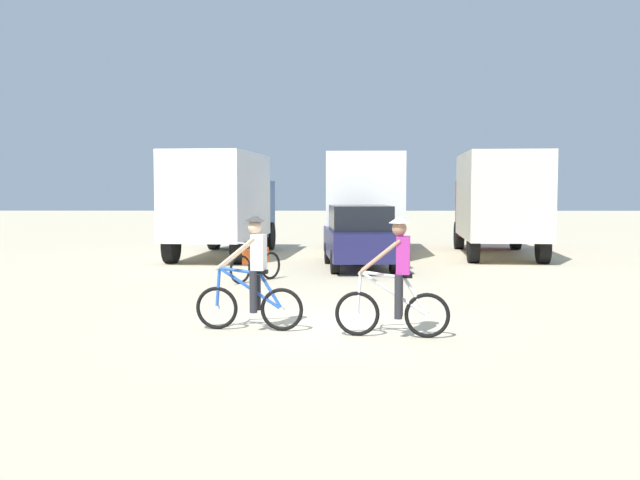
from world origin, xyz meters
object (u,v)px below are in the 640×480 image
(box_truck_white_box, at_px, (364,199))
(bicycle_spare, at_px, (256,265))
(cyclist_cowboy_hat, at_px, (396,281))
(cyclist_orange_shirt, at_px, (253,277))
(sedan_parked, at_px, (360,237))
(box_truck_cream_rv, at_px, (498,199))
(box_truck_avon_van, at_px, (223,199))

(box_truck_white_box, relative_size, bicycle_spare, 4.87)
(cyclist_cowboy_hat, bearing_deg, cyclist_orange_shirt, 167.07)
(cyclist_orange_shirt, height_order, bicycle_spare, cyclist_orange_shirt)
(cyclist_orange_shirt, distance_m, cyclist_cowboy_hat, 2.26)
(cyclist_cowboy_hat, bearing_deg, box_truck_white_box, 89.05)
(sedan_parked, xyz_separation_m, bicycle_spare, (-2.62, -2.89, -0.48))
(box_truck_cream_rv, bearing_deg, cyclist_cowboy_hat, -109.28)
(box_truck_avon_van, xyz_separation_m, box_truck_cream_rv, (9.01, 0.24, 0.00))
(box_truck_avon_van, height_order, cyclist_orange_shirt, box_truck_avon_van)
(cyclist_cowboy_hat, height_order, bicycle_spare, cyclist_cowboy_hat)
(box_truck_cream_rv, relative_size, sedan_parked, 1.61)
(box_truck_white_box, xyz_separation_m, box_truck_cream_rv, (4.34, -1.09, 0.00))
(box_truck_cream_rv, xyz_separation_m, bicycle_spare, (-7.32, -6.60, -1.48))
(box_truck_avon_van, bearing_deg, cyclist_orange_shirt, -79.75)
(bicycle_spare, bearing_deg, sedan_parked, 47.78)
(bicycle_spare, bearing_deg, box_truck_white_box, 68.78)
(box_truck_avon_van, bearing_deg, bicycle_spare, -75.12)
(sedan_parked, distance_m, bicycle_spare, 3.93)
(sedan_parked, relative_size, cyclist_cowboy_hat, 2.36)
(box_truck_avon_van, xyz_separation_m, box_truck_white_box, (4.67, 1.33, 0.00))
(box_truck_cream_rv, distance_m, cyclist_orange_shirt, 14.32)
(box_truck_white_box, bearing_deg, cyclist_orange_shirt, -100.13)
(box_truck_cream_rv, xyz_separation_m, cyclist_orange_shirt, (-6.78, -12.57, -1.03))
(box_truck_white_box, bearing_deg, box_truck_avon_van, -164.13)
(sedan_parked, bearing_deg, cyclist_orange_shirt, -103.20)
(box_truck_cream_rv, height_order, cyclist_orange_shirt, box_truck_cream_rv)
(box_truck_white_box, xyz_separation_m, cyclist_orange_shirt, (-2.44, -13.66, -1.03))
(box_truck_avon_van, bearing_deg, box_truck_cream_rv, 1.54)
(box_truck_white_box, height_order, cyclist_cowboy_hat, box_truck_white_box)
(box_truck_avon_van, bearing_deg, cyclist_cowboy_hat, -70.93)
(box_truck_white_box, height_order, cyclist_orange_shirt, box_truck_white_box)
(box_truck_cream_rv, bearing_deg, bicycle_spare, -137.99)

